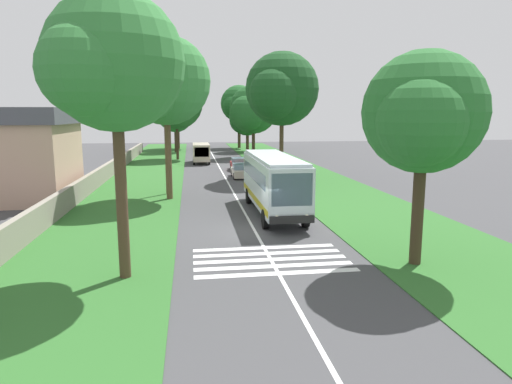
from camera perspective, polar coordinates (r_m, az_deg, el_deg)
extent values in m
plane|color=#424244|center=(25.12, -0.13, -4.92)|extent=(160.00, 160.00, 0.00)
cube|color=#2D6628|center=(39.87, -14.98, 0.26)|extent=(120.00, 8.00, 0.04)
cube|color=#2D6628|center=(41.24, 8.27, 0.80)|extent=(120.00, 8.00, 0.04)
cube|color=silver|center=(39.72, -3.15, 0.52)|extent=(110.00, 0.16, 0.01)
cube|color=silver|center=(29.22, 2.17, 1.35)|extent=(11.00, 2.50, 2.90)
cube|color=slate|center=(29.44, 2.07, 2.44)|extent=(9.68, 2.54, 0.85)
cube|color=slate|center=(23.88, 4.52, 0.29)|extent=(0.08, 2.20, 1.74)
cube|color=#B29E19|center=(29.38, 2.16, -0.58)|extent=(10.78, 2.53, 0.36)
cube|color=silver|center=(29.04, 2.19, 4.36)|extent=(10.56, 2.30, 0.18)
cube|color=black|center=(24.08, 4.53, -3.47)|extent=(0.16, 2.40, 0.40)
sphere|color=#F2EDCC|center=(23.94, 2.62, -3.20)|extent=(0.24, 0.24, 0.24)
sphere|color=#F2EDCC|center=(24.29, 6.36, -3.06)|extent=(0.24, 0.24, 0.24)
cylinder|color=black|center=(25.54, 1.17, -3.41)|extent=(1.10, 0.32, 1.10)
cylinder|color=black|center=(32.71, -0.93, -0.49)|extent=(1.10, 0.32, 1.10)
cylinder|color=black|center=(26.00, 6.19, -3.22)|extent=(1.10, 0.32, 1.10)
cylinder|color=black|center=(33.08, 3.03, -0.39)|extent=(1.10, 0.32, 1.10)
cube|color=silver|center=(18.72, 2.83, -10.12)|extent=(0.45, 6.80, 0.01)
cube|color=silver|center=(19.55, 2.32, -9.23)|extent=(0.45, 6.80, 0.01)
cube|color=silver|center=(20.39, 1.85, -8.42)|extent=(0.45, 6.80, 0.01)
cube|color=silver|center=(21.24, 1.43, -7.67)|extent=(0.45, 6.80, 0.01)
cube|color=silver|center=(22.09, 1.04, -6.98)|extent=(0.45, 6.80, 0.01)
cube|color=#B7A893|center=(46.16, -1.88, 2.48)|extent=(4.30, 1.75, 0.70)
cube|color=slate|center=(45.99, -1.87, 3.23)|extent=(2.00, 1.61, 0.55)
cylinder|color=black|center=(44.78, -2.68, 1.98)|extent=(0.64, 0.22, 0.64)
cylinder|color=black|center=(47.44, -2.99, 2.41)|extent=(0.64, 0.22, 0.64)
cylinder|color=black|center=(44.95, -0.70, 2.02)|extent=(0.64, 0.22, 0.64)
cylinder|color=black|center=(47.60, -1.12, 2.45)|extent=(0.64, 0.22, 0.64)
cube|color=#B21E1E|center=(52.20, -2.13, 3.32)|extent=(4.30, 1.75, 0.70)
cube|color=slate|center=(52.04, -2.12, 3.99)|extent=(2.00, 1.61, 0.55)
cylinder|color=black|center=(50.81, -2.84, 2.90)|extent=(0.64, 0.22, 0.64)
cylinder|color=black|center=(53.48, -3.11, 3.24)|extent=(0.64, 0.22, 0.64)
cylinder|color=black|center=(50.98, -1.09, 2.94)|extent=(0.64, 0.22, 0.64)
cylinder|color=black|center=(53.64, -1.45, 3.27)|extent=(0.64, 0.22, 0.64)
cube|color=#BFB299|center=(59.94, -6.87, 5.00)|extent=(6.00, 2.10, 2.10)
cube|color=slate|center=(60.11, -6.89, 5.38)|extent=(5.04, 2.13, 0.70)
cube|color=slate|center=(56.96, -6.81, 4.97)|extent=(0.06, 1.76, 1.18)
cylinder|color=black|center=(58.13, -7.74, 3.75)|extent=(0.76, 0.24, 0.76)
cylinder|color=black|center=(61.91, -7.78, 4.11)|extent=(0.76, 0.24, 0.76)
cylinder|color=black|center=(58.18, -5.87, 3.79)|extent=(0.76, 0.24, 0.76)
cylinder|color=black|center=(61.95, -6.02, 4.15)|extent=(0.76, 0.24, 0.76)
cylinder|color=#3D2D1E|center=(64.99, -9.82, 6.60)|extent=(0.37, 0.37, 5.84)
sphere|color=#1E5623|center=(64.92, -9.95, 10.95)|extent=(7.31, 7.31, 7.31)
sphere|color=#1E5623|center=(67.10, -9.88, 10.44)|extent=(4.68, 4.68, 4.68)
sphere|color=#1E5623|center=(63.12, -10.99, 10.46)|extent=(4.41, 4.41, 4.41)
cylinder|color=#3D2D1E|center=(77.64, -9.95, 6.62)|extent=(0.55, 0.55, 4.59)
sphere|color=#286B2D|center=(77.54, -10.04, 9.48)|extent=(5.73, 5.73, 5.73)
sphere|color=#286B2D|center=(79.26, -9.99, 9.17)|extent=(3.47, 3.47, 3.47)
sphere|color=#286B2D|center=(76.14, -10.72, 9.13)|extent=(3.78, 3.78, 3.78)
cylinder|color=brown|center=(84.63, -9.67, 7.17)|extent=(0.41, 0.41, 5.46)
sphere|color=#1E5623|center=(84.56, -9.76, 10.34)|extent=(7.08, 7.08, 7.08)
sphere|color=#1E5623|center=(86.68, -9.72, 9.97)|extent=(5.20, 5.20, 5.20)
sphere|color=#1E5623|center=(82.82, -10.53, 9.96)|extent=(4.74, 4.74, 4.74)
cylinder|color=#4C3826|center=(18.10, -16.48, 0.03)|extent=(0.44, 0.44, 6.78)
sphere|color=#337A38|center=(17.96, -17.24, 15.27)|extent=(5.10, 5.10, 5.10)
sphere|color=#337A38|center=(19.43, -16.47, 13.72)|extent=(3.46, 3.46, 3.46)
sphere|color=#337A38|center=(16.81, -20.51, 14.19)|extent=(3.22, 3.22, 3.22)
cylinder|color=brown|center=(34.59, -10.90, 4.83)|extent=(0.46, 0.46, 6.93)
sphere|color=#337A38|center=(34.55, -11.18, 13.51)|extent=(6.44, 6.44, 6.44)
sphere|color=#337A38|center=(36.45, -11.00, 12.55)|extent=(4.17, 4.17, 4.17)
sphere|color=#337A38|center=(32.98, -13.02, 12.79)|extent=(4.54, 4.54, 4.54)
cylinder|color=#3D2D1E|center=(20.32, 19.59, -1.64)|extent=(0.50, 0.50, 5.02)
sphere|color=#286B2D|center=(19.96, 20.23, 9.36)|extent=(4.99, 4.99, 4.99)
sphere|color=#286B2D|center=(21.29, 18.25, 8.44)|extent=(2.80, 2.80, 2.80)
sphere|color=#286B2D|center=(18.51, 19.94, 8.23)|extent=(3.42, 3.42, 3.42)
cylinder|color=#3D2D1E|center=(86.20, -2.12, 7.64)|extent=(0.56, 0.56, 6.33)
sphere|color=#1E5623|center=(86.16, -2.14, 10.98)|extent=(6.79, 6.79, 6.79)
sphere|color=#1E5623|center=(88.18, -2.28, 10.62)|extent=(4.50, 4.50, 4.50)
sphere|color=#1E5623|center=(84.36, -2.72, 10.66)|extent=(4.17, 4.17, 4.17)
cylinder|color=#4C3826|center=(77.71, -1.08, 6.58)|extent=(0.51, 0.51, 4.07)
sphere|color=#1E5623|center=(77.60, -1.08, 9.34)|extent=(6.18, 6.18, 6.18)
sphere|color=#1E5623|center=(79.44, -1.25, 9.01)|extent=(4.17, 4.17, 4.17)
sphere|color=#1E5623|center=(75.96, -1.64, 8.98)|extent=(4.50, 4.50, 4.50)
cylinder|color=#3D2D1E|center=(67.22, -0.32, 6.50)|extent=(0.48, 0.48, 5.03)
sphere|color=#1E5623|center=(67.12, -0.33, 10.29)|extent=(7.02, 7.02, 7.02)
sphere|color=#1E5623|center=(69.20, -0.57, 9.84)|extent=(4.16, 4.16, 4.16)
sphere|color=#1E5623|center=(65.24, -1.04, 9.84)|extent=(5.06, 5.06, 5.06)
cylinder|color=#4C3826|center=(45.28, 3.20, 6.00)|extent=(0.41, 0.41, 6.75)
sphere|color=#19471E|center=(45.25, 3.27, 12.75)|extent=(7.11, 7.11, 7.11)
sphere|color=#19471E|center=(47.31, 2.74, 11.97)|extent=(5.24, 5.24, 5.24)
sphere|color=#19471E|center=(43.28, 2.32, 12.19)|extent=(4.78, 4.78, 4.78)
cylinder|color=#473828|center=(36.72, -11.16, 5.83)|extent=(0.24, 0.24, 7.87)
cube|color=#3D3326|center=(36.66, -11.33, 11.04)|extent=(0.12, 1.40, 0.12)
cube|color=gray|center=(45.17, -18.58, 2.14)|extent=(70.00, 0.40, 1.49)
cube|color=tan|center=(38.59, -28.94, 3.26)|extent=(8.19, 9.34, 5.64)
cube|color=#4C4C56|center=(38.43, -29.36, 8.29)|extent=(8.79, 9.94, 1.15)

